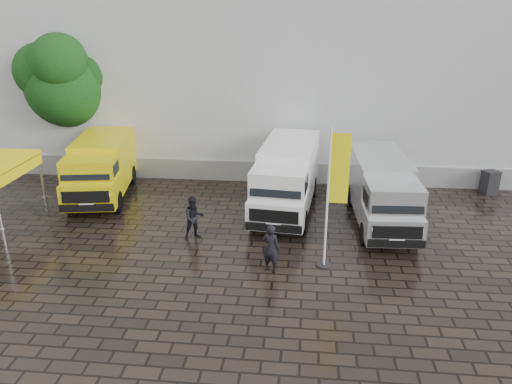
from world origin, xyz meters
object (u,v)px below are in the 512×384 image
Objects in this scene: van_yellow at (101,170)px; person_tent at (194,218)px; van_white at (286,179)px; person_front at (271,248)px; flagpole at (334,192)px; van_silver at (382,193)px; wheelie_bin at (490,182)px.

van_yellow is 3.47× the size of person_tent.
van_white is 3.87× the size of person_front.
person_front is at bearing -45.56° from van_yellow.
flagpole is 5.53m from person_tent.
van_yellow is 3.43× the size of person_front.
van_silver is 1.25× the size of flagpole.
person_tent is (-12.50, -5.93, 0.27)m from wheelie_bin.
flagpole is (1.68, -4.63, 1.27)m from van_white.
van_white is 9.72m from wheelie_bin.
van_silver is (3.78, -0.95, -0.09)m from van_white.
van_silver is 3.62× the size of person_front.
person_tent is at bearing 161.75° from flagpole.
van_white is 5.19m from person_front.
van_silver is 6.73m from wheelie_bin.
wheelie_bin is at bearing -2.24° from person_tent.
wheelie_bin is (7.55, 7.57, -2.10)m from flagpole.
wheelie_bin is at bearing 32.62° from van_silver.
van_yellow reaches higher than person_tent.
van_white reaches higher than van_silver.
wheelie_bin is (17.50, 2.24, -0.76)m from van_yellow.
van_white is 1.07× the size of van_silver.
wheelie_bin is at bearing 23.29° from van_white.
person_tent is (-4.95, 1.63, -1.83)m from flagpole.
wheelie_bin is 0.66× the size of person_front.
flagpole is 2.90× the size of person_front.
flagpole is at bearing -64.48° from van_white.
van_silver is at bearing -8.48° from van_white.
van_white reaches higher than wheelie_bin.
van_silver reaches higher than wheelie_bin.
van_white reaches higher than person_front.
van_white reaches higher than van_yellow.
van_silver is 3.66× the size of person_tent.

